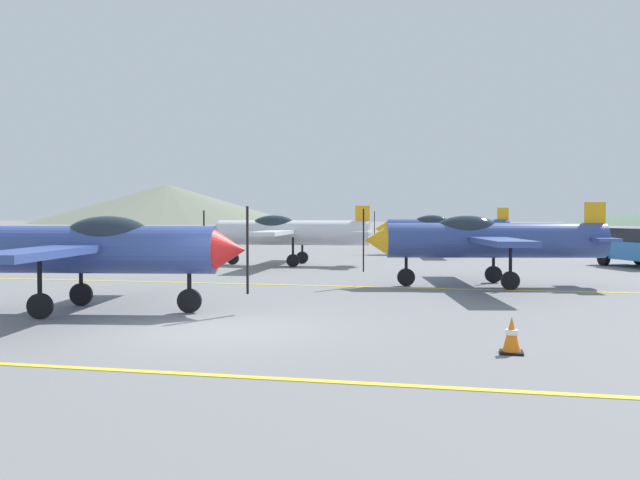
{
  "coord_description": "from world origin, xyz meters",
  "views": [
    {
      "loc": [
        4.86,
        -12.43,
        2.2
      ],
      "look_at": [
        -1.08,
        14.0,
        1.2
      ],
      "focal_mm": 38.88,
      "sensor_mm": 36.0,
      "label": 1
    }
  ],
  "objects_px": {
    "airplane_mid": "(486,239)",
    "airplane_back": "(442,228)",
    "airplane_near": "(82,248)",
    "traffic_cone_front": "(512,335)",
    "airplane_far": "(287,232)"
  },
  "relations": [
    {
      "from": "airplane_back",
      "to": "traffic_cone_front",
      "type": "height_order",
      "value": "airplane_back"
    },
    {
      "from": "airplane_far",
      "to": "traffic_cone_front",
      "type": "bearing_deg",
      "value": -64.22
    },
    {
      "from": "airplane_near",
      "to": "airplane_far",
      "type": "height_order",
      "value": "same"
    },
    {
      "from": "airplane_near",
      "to": "airplane_mid",
      "type": "xyz_separation_m",
      "value": [
        8.94,
        7.78,
        0.0
      ]
    },
    {
      "from": "airplane_back",
      "to": "airplane_far",
      "type": "bearing_deg",
      "value": -122.28
    },
    {
      "from": "airplane_far",
      "to": "airplane_back",
      "type": "relative_size",
      "value": 1.0
    },
    {
      "from": "airplane_back",
      "to": "airplane_mid",
      "type": "bearing_deg",
      "value": -82.98
    },
    {
      "from": "airplane_near",
      "to": "airplane_mid",
      "type": "height_order",
      "value": "same"
    },
    {
      "from": "airplane_back",
      "to": "traffic_cone_front",
      "type": "bearing_deg",
      "value": -85.11
    },
    {
      "from": "airplane_near",
      "to": "traffic_cone_front",
      "type": "xyz_separation_m",
      "value": [
        9.19,
        -2.72,
        -1.16
      ]
    },
    {
      "from": "traffic_cone_front",
      "to": "airplane_back",
      "type": "bearing_deg",
      "value": 94.89
    },
    {
      "from": "airplane_mid",
      "to": "airplane_back",
      "type": "relative_size",
      "value": 1.0
    },
    {
      "from": "airplane_mid",
      "to": "airplane_back",
      "type": "distance_m",
      "value": 17.19
    },
    {
      "from": "airplane_near",
      "to": "airplane_back",
      "type": "height_order",
      "value": "same"
    },
    {
      "from": "airplane_back",
      "to": "traffic_cone_front",
      "type": "distance_m",
      "value": 27.68
    }
  ]
}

